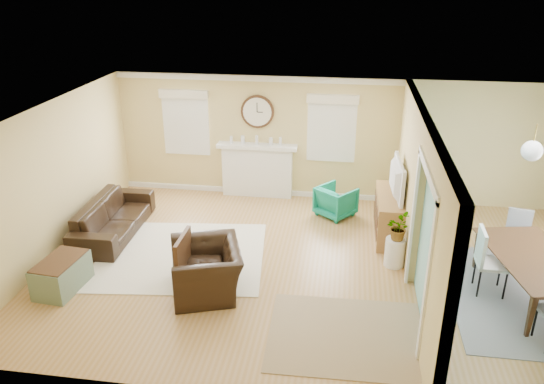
# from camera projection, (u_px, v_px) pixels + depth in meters

# --- Properties ---
(floor) EXTENTS (9.00, 9.00, 0.00)m
(floor) POSITION_uv_depth(u_px,v_px,m) (317.00, 268.00, 8.83)
(floor) COLOR #A5753C
(floor) RESTS_ON ground
(wall_back) EXTENTS (9.00, 0.02, 2.60)m
(wall_back) POSITION_uv_depth(u_px,v_px,m) (329.00, 140.00, 11.05)
(wall_back) COLOR #D6BF72
(wall_back) RESTS_ON ground
(wall_front) EXTENTS (9.00, 0.02, 2.60)m
(wall_front) POSITION_uv_depth(u_px,v_px,m) (301.00, 309.00, 5.59)
(wall_front) COLOR #D6BF72
(wall_front) RESTS_ON ground
(wall_left) EXTENTS (0.02, 6.00, 2.60)m
(wall_left) POSITION_uv_depth(u_px,v_px,m) (52.00, 181.00, 8.92)
(wall_left) COLOR #D6BF72
(wall_left) RESTS_ON ground
(ceiling) EXTENTS (9.00, 6.00, 0.02)m
(ceiling) POSITION_uv_depth(u_px,v_px,m) (323.00, 116.00, 7.81)
(ceiling) COLOR white
(ceiling) RESTS_ON wall_back
(partition) EXTENTS (0.17, 6.00, 2.60)m
(partition) POSITION_uv_depth(u_px,v_px,m) (417.00, 192.00, 8.35)
(partition) COLOR #D6BF72
(partition) RESTS_ON ground
(fireplace) EXTENTS (1.70, 0.30, 1.17)m
(fireplace) POSITION_uv_depth(u_px,v_px,m) (257.00, 169.00, 11.41)
(fireplace) COLOR white
(fireplace) RESTS_ON ground
(wall_clock) EXTENTS (0.70, 0.07, 0.70)m
(wall_clock) POSITION_uv_depth(u_px,v_px,m) (257.00, 112.00, 11.00)
(wall_clock) COLOR #4C2F1A
(wall_clock) RESTS_ON wall_back
(window_left) EXTENTS (1.05, 0.13, 1.42)m
(window_left) POSITION_uv_depth(u_px,v_px,m) (186.00, 118.00, 11.27)
(window_left) COLOR white
(window_left) RESTS_ON wall_back
(window_right) EXTENTS (1.05, 0.13, 1.42)m
(window_right) POSITION_uv_depth(u_px,v_px,m) (332.00, 124.00, 10.86)
(window_right) COLOR white
(window_right) RESTS_ON wall_back
(pendant) EXTENTS (0.30, 0.30, 0.55)m
(pendant) POSITION_uv_depth(u_px,v_px,m) (532.00, 151.00, 7.56)
(pendant) COLOR gold
(pendant) RESTS_ON ceiling
(rug_cream) EXTENTS (3.09, 2.75, 0.02)m
(rug_cream) POSITION_uv_depth(u_px,v_px,m) (181.00, 255.00, 9.20)
(rug_cream) COLOR #EEE4C8
(rug_cream) RESTS_ON floor
(rug_jute) EXTENTS (2.15, 1.77, 0.01)m
(rug_jute) POSITION_uv_depth(u_px,v_px,m) (346.00, 335.00, 7.21)
(rug_jute) COLOR #9C8865
(rug_jute) RESTS_ON floor
(rug_grey) EXTENTS (2.38, 2.97, 0.01)m
(rug_grey) POSITION_uv_depth(u_px,v_px,m) (529.00, 297.00, 8.03)
(rug_grey) COLOR gray
(rug_grey) RESTS_ON floor
(sofa) EXTENTS (0.93, 2.24, 0.65)m
(sofa) POSITION_uv_depth(u_px,v_px,m) (113.00, 217.00, 9.86)
(sofa) COLOR black
(sofa) RESTS_ON floor
(eames_chair) EXTENTS (1.34, 1.44, 0.76)m
(eames_chair) POSITION_uv_depth(u_px,v_px,m) (207.00, 270.00, 8.06)
(eames_chair) COLOR black
(eames_chair) RESTS_ON floor
(green_chair) EXTENTS (0.94, 0.94, 0.62)m
(green_chair) POSITION_uv_depth(u_px,v_px,m) (336.00, 201.00, 10.58)
(green_chair) COLOR #0B7F5C
(green_chair) RESTS_ON floor
(trunk) EXTENTS (0.62, 0.93, 0.51)m
(trunk) POSITION_uv_depth(u_px,v_px,m) (62.00, 274.00, 8.16)
(trunk) COLOR gray
(trunk) RESTS_ON floor
(credenza) EXTENTS (0.50, 1.48, 0.80)m
(credenza) POSITION_uv_depth(u_px,v_px,m) (390.00, 215.00, 9.77)
(credenza) COLOR olive
(credenza) RESTS_ON floor
(tv) EXTENTS (0.21, 1.16, 0.67)m
(tv) POSITION_uv_depth(u_px,v_px,m) (392.00, 178.00, 9.48)
(tv) COLOR black
(tv) RESTS_ON credenza
(garden_stool) EXTENTS (0.34, 0.34, 0.49)m
(garden_stool) POSITION_uv_depth(u_px,v_px,m) (395.00, 252.00, 8.81)
(garden_stool) COLOR white
(garden_stool) RESTS_ON floor
(potted_plant) EXTENTS (0.36, 0.41, 0.45)m
(potted_plant) POSITION_uv_depth(u_px,v_px,m) (397.00, 227.00, 8.63)
(potted_plant) COLOR #337F33
(potted_plant) RESTS_ON garden_stool
(dining_table) EXTENTS (1.47, 2.17, 0.70)m
(dining_table) POSITION_uv_depth(u_px,v_px,m) (534.00, 278.00, 7.90)
(dining_table) COLOR #4C2F1A
(dining_table) RESTS_ON floor
(dining_chair_n) EXTENTS (0.47, 0.47, 0.88)m
(dining_chair_n) POSITION_uv_depth(u_px,v_px,m) (518.00, 233.00, 8.87)
(dining_chair_n) COLOR gray
(dining_chair_n) RESTS_ON floor
(dining_chair_w) EXTENTS (0.47, 0.47, 1.04)m
(dining_chair_w) POSITION_uv_depth(u_px,v_px,m) (493.00, 257.00, 7.94)
(dining_chair_w) COLOR white
(dining_chair_w) RESTS_ON floor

